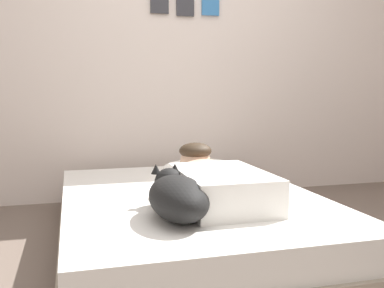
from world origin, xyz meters
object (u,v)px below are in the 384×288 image
(bed, at_px, (189,218))
(cell_phone, at_px, (184,208))
(person_lying, at_px, (214,180))
(pillow, at_px, (199,167))
(dog, at_px, (177,196))
(coffee_cup, at_px, (192,173))

(bed, height_order, cell_phone, cell_phone)
(bed, bearing_deg, person_lying, -60.28)
(person_lying, bearing_deg, pillow, 79.76)
(pillow, distance_m, dog, 1.08)
(coffee_cup, relative_size, cell_phone, 0.89)
(bed, bearing_deg, coffee_cup, 72.76)
(pillow, distance_m, coffee_cup, 0.16)
(dog, xyz_separation_m, cell_phone, (0.07, 0.14, -0.10))
(pillow, bearing_deg, cell_phone, -111.04)
(bed, distance_m, cell_phone, 0.37)
(coffee_cup, distance_m, cell_phone, 0.78)
(person_lying, distance_m, cell_phone, 0.27)
(bed, distance_m, coffee_cup, 0.48)
(cell_phone, bearing_deg, person_lying, 36.72)
(bed, relative_size, pillow, 3.82)
(coffee_cup, xyz_separation_m, cell_phone, (-0.24, -0.74, -0.03))
(dog, bearing_deg, cell_phone, 63.54)
(person_lying, height_order, dog, person_lying)
(pillow, distance_m, person_lying, 0.73)
(dog, height_order, coffee_cup, dog)
(bed, relative_size, dog, 3.45)
(bed, xyz_separation_m, coffee_cup, (0.13, 0.42, 0.18))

